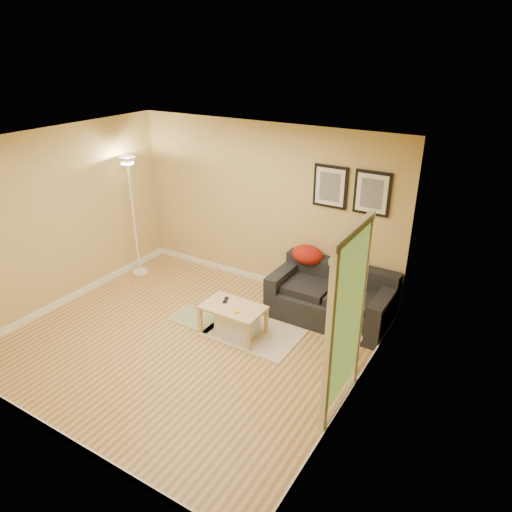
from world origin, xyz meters
name	(u,v)px	position (x,y,z in m)	size (l,w,h in m)	color
floor	(188,341)	(0.00, 0.00, 0.00)	(4.50, 4.50, 0.00)	tan
ceiling	(174,145)	(0.00, 0.00, 2.60)	(4.50, 4.50, 0.00)	white
wall_back	(264,207)	(0.00, 2.00, 1.30)	(4.50, 4.50, 0.00)	#D2BC6C
wall_front	(37,331)	(0.00, -2.00, 1.30)	(4.50, 4.50, 0.00)	#D2BC6C
wall_left	(60,219)	(-2.25, 0.00, 1.30)	(4.00, 4.00, 0.00)	#D2BC6C
wall_right	(358,301)	(2.25, 0.00, 1.30)	(4.00, 4.00, 0.00)	#D2BC6C
baseboard_back	(263,279)	(0.00, 1.99, 0.05)	(4.50, 0.02, 0.10)	white
baseboard_front	(62,436)	(0.00, -1.99, 0.05)	(4.50, 0.02, 0.10)	white
baseboard_left	(75,295)	(-2.24, 0.00, 0.05)	(0.02, 4.00, 0.10)	white
baseboard_right	(347,399)	(2.24, 0.00, 0.05)	(0.02, 4.00, 0.10)	white
sofa	(331,295)	(1.38, 1.53, 0.38)	(1.70, 0.90, 0.75)	black
red_throw	(307,255)	(0.86, 1.80, 0.77)	(0.48, 0.36, 0.28)	#A4230F
plaid_throw	(346,263)	(1.46, 1.81, 0.78)	(0.42, 0.26, 0.10)	tan
framed_print_left	(330,187)	(1.08, 1.98, 1.80)	(0.50, 0.04, 0.60)	black
framed_print_right	(372,193)	(1.68, 1.98, 1.80)	(0.50, 0.04, 0.60)	black
area_rug	(254,333)	(0.66, 0.62, 0.01)	(1.25, 0.85, 0.01)	beige
green_runner	(197,319)	(-0.23, 0.50, 0.01)	(0.70, 0.50, 0.01)	#668C4C
coffee_table	(233,320)	(0.41, 0.48, 0.21)	(0.84, 0.51, 0.42)	#DFB488
remote_control	(226,300)	(0.24, 0.56, 0.43)	(0.05, 0.16, 0.02)	black
tape_roll	(236,312)	(0.54, 0.37, 0.43)	(0.07, 0.07, 0.03)	yellow
storage_bin	(237,323)	(0.46, 0.51, 0.16)	(0.53, 0.39, 0.33)	white
side_table	(347,353)	(2.02, 0.53, 0.24)	(0.32, 0.32, 0.49)	white
book_stack	(350,333)	(2.03, 0.53, 0.53)	(0.20, 0.26, 0.08)	teal
floor_lamp	(134,221)	(-2.00, 1.18, 0.95)	(0.26, 0.26, 2.02)	white
doorway	(345,330)	(2.20, -0.15, 1.02)	(0.12, 1.01, 2.13)	white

